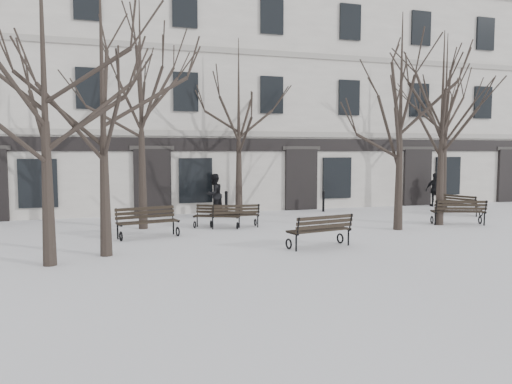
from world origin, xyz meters
name	(u,v)px	position (x,y,z in m)	size (l,w,h in m)	color
ground	(296,243)	(0.00, 0.00, 0.00)	(100.00, 100.00, 0.00)	silver
building	(207,101)	(0.00, 12.96, 5.52)	(40.40, 10.20, 11.40)	beige
tree_0	(43,48)	(-6.95, -0.99, 5.26)	(5.89, 5.89, 8.41)	black
tree_1	(102,76)	(-5.60, -0.22, 4.77)	(5.34, 5.34, 7.63)	black
tree_2	(401,95)	(4.46, 1.27, 4.77)	(5.34, 5.34, 7.63)	black
tree_3	(443,105)	(6.64, 1.81, 4.55)	(5.10, 5.10, 7.28)	black
tree_4	(141,83)	(-4.24, 4.26, 5.22)	(5.85, 5.85, 8.36)	black
tree_5	(239,106)	(0.09, 6.80, 4.76)	(5.34, 5.34, 7.62)	black
tree_6	(446,101)	(9.78, 5.60, 5.14)	(5.75, 5.75, 8.22)	black
bench_0	(147,221)	(-4.27, 2.35, 0.54)	(2.07, 1.11, 1.00)	black
bench_1	(321,229)	(0.37, -0.96, 0.54)	(2.04, 1.06, 0.99)	black
bench_2	(459,211)	(7.32, 1.56, 0.53)	(2.04, 1.31, 0.98)	black
bench_3	(217,215)	(-1.62, 3.65, 0.46)	(1.75, 1.29, 0.85)	black
bench_4	(235,215)	(-1.02, 3.41, 0.49)	(1.80, 0.73, 0.89)	black
bench_5	(460,204)	(9.47, 4.05, 0.49)	(1.16, 1.88, 0.90)	black
bollard_a	(226,203)	(-0.55, 6.51, 0.60)	(0.14, 0.14, 1.12)	black
bollard_b	(323,200)	(4.21, 6.94, 0.53)	(0.13, 0.13, 0.99)	black
pedestrian_b	(214,215)	(-0.88, 7.39, 0.00)	(0.88, 0.69, 1.81)	black
pedestrian_c	(435,206)	(10.55, 7.18, 0.00)	(1.00, 0.41, 1.70)	black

